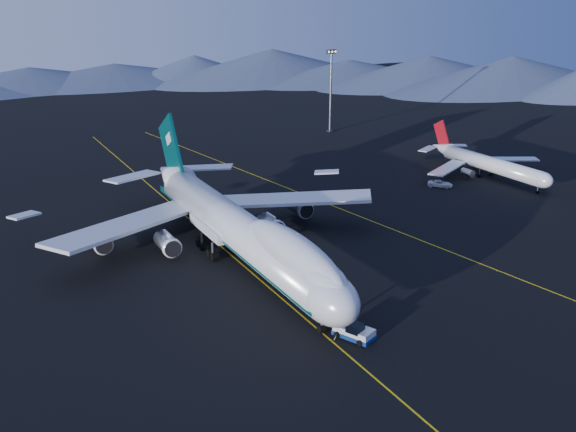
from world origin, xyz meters
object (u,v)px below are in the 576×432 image
second_jet (487,163)px  service_van (440,184)px  pushback_tug (354,333)px  boeing_747 (237,228)px  floodlight_mast (331,91)px

second_jet → service_van: 15.62m
pushback_tug → service_van: 72.27m
second_jet → service_van: bearing=-163.5°
pushback_tug → second_jet: (70.01, 48.73, 2.62)m
second_jet → boeing_747: bearing=-154.3°
pushback_tug → floodlight_mast: bearing=36.4°
boeing_747 → floodlight_mast: bearing=50.4°
second_jet → service_van: (-15.33, -1.47, -2.56)m
service_van → floodlight_mast: (10.67, 64.92, 12.06)m
boeing_747 → service_van: 60.51m
service_van → floodlight_mast: size_ratio=0.22×
second_jet → floodlight_mast: size_ratio=1.53×
pushback_tug → floodlight_mast: floodlight_mast is taller
second_jet → floodlight_mast: bearing=105.2°
service_van → floodlight_mast: floodlight_mast is taller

